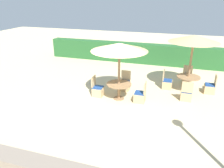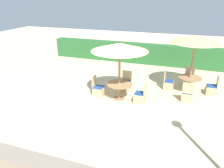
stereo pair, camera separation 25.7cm
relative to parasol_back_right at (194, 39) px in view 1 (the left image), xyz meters
The scene contains 13 objects.
ground_plane 4.95m from the parasol_back_right, 135.95° to the right, with size 40.00×40.00×0.00m, color beige.
hedge_row 5.40m from the parasol_back_right, 127.24° to the left, with size 13.00×0.70×1.32m, color #28602D.
parasol_back_right is the anchor object (origin of this frame).
round_table_back_right 1.93m from the parasol_back_right, ahead, with size 1.08×1.08×0.74m.
patio_chair_back_right_west 2.45m from the parasol_back_right, behind, with size 0.46×0.46×0.93m.
patio_chair_back_right_east 2.47m from the parasol_back_right, ahead, with size 0.46×0.46×0.93m.
patio_chair_back_right_north 2.47m from the parasol_back_right, 91.00° to the left, with size 0.46×0.46×0.93m.
patio_chair_back_right_south 2.49m from the parasol_back_right, 92.78° to the right, with size 0.46×0.46×0.93m.
parasol_center 3.45m from the parasol_back_right, 147.93° to the right, with size 2.38×2.38×2.51m.
round_table_center 3.95m from the parasol_back_right, 147.93° to the right, with size 1.10×1.10×0.73m.
patio_chair_center_east 3.51m from the parasol_back_right, 136.58° to the right, with size 0.46×0.46×0.93m.
patio_chair_center_west 4.88m from the parasol_back_right, 155.08° to the right, with size 0.46×0.46×0.93m.
patio_chair_center_north 3.76m from the parasol_back_right, 165.24° to the right, with size 0.46×0.46×0.93m.
Camera 1 is at (2.53, -7.38, 4.32)m, focal length 35.00 mm.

